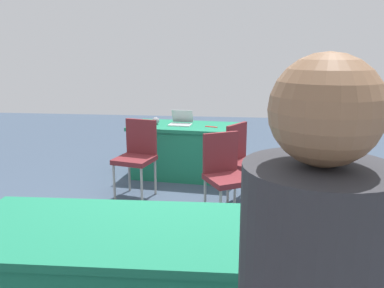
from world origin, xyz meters
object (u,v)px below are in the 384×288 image
at_px(chair_aisle, 245,158).
at_px(chair_tucked_right, 137,153).
at_px(scissors_red, 211,127).
at_px(yarn_ball, 156,121).
at_px(table_foreground, 186,150).
at_px(laptop_silver, 181,122).
at_px(person_attendee_standing, 339,173).
at_px(table_mid_left, 113,282).
at_px(chair_tucked_left, 226,171).

bearing_deg(chair_aisle, chair_tucked_right, -58.88).
height_order(chair_tucked_right, chair_aisle, chair_tucked_right).
bearing_deg(chair_aisle, scissors_red, -118.01).
height_order(chair_tucked_right, yarn_ball, chair_tucked_right).
distance_m(table_foreground, laptop_silver, 0.43).
bearing_deg(person_attendee_standing, table_foreground, 116.60).
distance_m(table_mid_left, chair_tucked_left, 2.07).
relative_size(person_attendee_standing, laptop_silver, 4.73).
bearing_deg(scissors_red, laptop_silver, -177.08).
relative_size(person_attendee_standing, yarn_ball, 15.31).
height_order(yarn_ball, scissors_red, yarn_ball).
xyz_separation_m(table_foreground, scissors_red, (-0.38, 0.11, 0.39)).
xyz_separation_m(table_mid_left, person_attendee_standing, (-1.56, -0.85, 0.52)).
relative_size(chair_tucked_right, person_attendee_standing, 0.60).
height_order(chair_tucked_right, laptop_silver, chair_tucked_right).
bearing_deg(laptop_silver, person_attendee_standing, 127.49).
bearing_deg(chair_tucked_right, scissors_red, -124.76).
relative_size(laptop_silver, scissors_red, 1.91).
distance_m(chair_tucked_left, chair_aisle, 0.59).
height_order(chair_tucked_right, person_attendee_standing, person_attendee_standing).
bearing_deg(table_mid_left, chair_tucked_left, -108.51).
bearing_deg(chair_tucked_left, laptop_silver, -93.99).
relative_size(table_foreground, laptop_silver, 4.87).
relative_size(chair_tucked_right, laptop_silver, 2.84).
xyz_separation_m(person_attendee_standing, scissors_red, (1.15, -2.44, -0.13)).
bearing_deg(table_foreground, scissors_red, 163.61).
xyz_separation_m(laptop_silver, yarn_ball, (0.37, 0.02, 0.01)).
bearing_deg(table_foreground, laptop_silver, -13.14).
distance_m(chair_aisle, yarn_ball, 1.60).
bearing_deg(person_attendee_standing, laptop_silver, 117.69).
xyz_separation_m(chair_tucked_left, scissors_red, (0.25, -1.34, 0.23)).
xyz_separation_m(chair_tucked_left, person_attendee_standing, (-0.91, 1.10, 0.36)).
relative_size(chair_aisle, scissors_red, 5.31).
xyz_separation_m(chair_tucked_left, chair_tucked_right, (1.13, -0.55, 0.03)).
bearing_deg(table_mid_left, yarn_ball, -83.03).
height_order(chair_aisle, yarn_ball, chair_aisle).
height_order(table_mid_left, chair_tucked_right, chair_tucked_right).
distance_m(table_foreground, yarn_ball, 0.63).
height_order(chair_tucked_left, yarn_ball, chair_tucked_left).
bearing_deg(chair_tucked_left, scissors_red, -109.09).
bearing_deg(laptop_silver, chair_aisle, 140.44).
bearing_deg(yarn_ball, scissors_red, 172.19).
distance_m(table_foreground, scissors_red, 0.55).
xyz_separation_m(yarn_ball, scissors_red, (-0.83, 0.11, -0.05)).
relative_size(table_foreground, yarn_ball, 15.77).
relative_size(table_mid_left, chair_tucked_right, 1.93).
bearing_deg(yarn_ball, laptop_silver, -177.57).
relative_size(table_foreground, person_attendee_standing, 1.03).
distance_m(table_foreground, chair_tucked_right, 1.04).
distance_m(chair_aisle, person_attendee_standing, 1.82).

